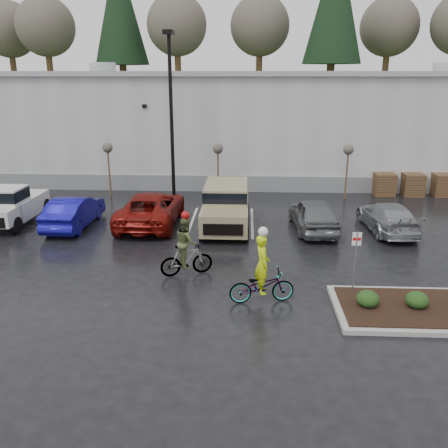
{
  "coord_description": "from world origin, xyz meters",
  "views": [
    {
      "loc": [
        0.21,
        -14.45,
        7.06
      ],
      "look_at": [
        -0.68,
        3.63,
        1.3
      ],
      "focal_mm": 38.0,
      "sensor_mm": 36.0,
      "label": 1
    }
  ],
  "objects_px": {
    "pallet_stack_b": "(413,184)",
    "car_grey": "(313,214)",
    "sapling_west": "(108,151)",
    "pickup_white": "(13,203)",
    "pallet_stack_c": "(443,185)",
    "fire_lane_sign": "(355,255)",
    "car_red": "(151,208)",
    "car_far_silver": "(387,217)",
    "sapling_mid": "(218,152)",
    "lamppost": "(171,100)",
    "pallet_stack_a": "(384,184)",
    "sapling_east": "(348,153)",
    "car_blue": "(74,211)",
    "cyclist_hivis": "(262,280)",
    "suv_tan": "(226,207)",
    "cyclist_olive": "(186,252)"
  },
  "relations": [
    {
      "from": "sapling_east",
      "to": "car_blue",
      "type": "height_order",
      "value": "sapling_east"
    },
    {
      "from": "car_red",
      "to": "pallet_stack_b",
      "type": "bearing_deg",
      "value": -155.37
    },
    {
      "from": "sapling_west",
      "to": "suv_tan",
      "type": "height_order",
      "value": "sapling_west"
    },
    {
      "from": "sapling_west",
      "to": "car_blue",
      "type": "relative_size",
      "value": 0.7
    },
    {
      "from": "car_far_silver",
      "to": "pallet_stack_c",
      "type": "bearing_deg",
      "value": -130.14
    },
    {
      "from": "pallet_stack_a",
      "to": "fire_lane_sign",
      "type": "xyz_separation_m",
      "value": [
        -4.7,
        -13.8,
        0.73
      ]
    },
    {
      "from": "pallet_stack_a",
      "to": "pickup_white",
      "type": "height_order",
      "value": "pickup_white"
    },
    {
      "from": "sapling_mid",
      "to": "pallet_stack_c",
      "type": "distance_m",
      "value": 13.69
    },
    {
      "from": "pallet_stack_b",
      "to": "car_far_silver",
      "type": "bearing_deg",
      "value": -116.09
    },
    {
      "from": "pallet_stack_c",
      "to": "cyclist_hivis",
      "type": "relative_size",
      "value": 0.53
    },
    {
      "from": "sapling_west",
      "to": "pallet_stack_c",
      "type": "height_order",
      "value": "sapling_west"
    },
    {
      "from": "pallet_stack_b",
      "to": "car_grey",
      "type": "relative_size",
      "value": 0.3
    },
    {
      "from": "pallet_stack_b",
      "to": "car_red",
      "type": "bearing_deg",
      "value": -156.26
    },
    {
      "from": "lamppost",
      "to": "sapling_east",
      "type": "relative_size",
      "value": 2.88
    },
    {
      "from": "sapling_east",
      "to": "car_grey",
      "type": "relative_size",
      "value": 0.71
    },
    {
      "from": "car_blue",
      "to": "pallet_stack_c",
      "type": "bearing_deg",
      "value": -158.97
    },
    {
      "from": "pallet_stack_b",
      "to": "sapling_east",
      "type": "bearing_deg",
      "value": -166.61
    },
    {
      "from": "car_blue",
      "to": "cyclist_olive",
      "type": "height_order",
      "value": "cyclist_olive"
    },
    {
      "from": "sapling_mid",
      "to": "car_far_silver",
      "type": "height_order",
      "value": "sapling_mid"
    },
    {
      "from": "sapling_mid",
      "to": "pallet_stack_b",
      "type": "relative_size",
      "value": 2.37
    },
    {
      "from": "sapling_mid",
      "to": "car_grey",
      "type": "bearing_deg",
      "value": -51.19
    },
    {
      "from": "pallet_stack_a",
      "to": "car_grey",
      "type": "bearing_deg",
      "value": -126.26
    },
    {
      "from": "fire_lane_sign",
      "to": "cyclist_hivis",
      "type": "relative_size",
      "value": 0.86
    },
    {
      "from": "sapling_mid",
      "to": "lamppost",
      "type": "bearing_deg",
      "value": -158.2
    },
    {
      "from": "suv_tan",
      "to": "car_grey",
      "type": "distance_m",
      "value": 4.13
    },
    {
      "from": "lamppost",
      "to": "sapling_mid",
      "type": "distance_m",
      "value": 4.0
    },
    {
      "from": "sapling_east",
      "to": "cyclist_hivis",
      "type": "bearing_deg",
      "value": -111.24
    },
    {
      "from": "fire_lane_sign",
      "to": "car_blue",
      "type": "relative_size",
      "value": 0.48
    },
    {
      "from": "sapling_west",
      "to": "cyclist_hivis",
      "type": "distance_m",
      "value": 16.23
    },
    {
      "from": "car_blue",
      "to": "car_far_silver",
      "type": "xyz_separation_m",
      "value": [
        14.85,
        0.06,
        -0.07
      ]
    },
    {
      "from": "sapling_mid",
      "to": "car_far_silver",
      "type": "xyz_separation_m",
      "value": [
        8.29,
        -5.96,
        -2.05
      ]
    },
    {
      "from": "car_red",
      "to": "car_grey",
      "type": "distance_m",
      "value": 7.8
    },
    {
      "from": "sapling_west",
      "to": "fire_lane_sign",
      "type": "relative_size",
      "value": 1.45
    },
    {
      "from": "pickup_white",
      "to": "suv_tan",
      "type": "distance_m",
      "value": 10.53
    },
    {
      "from": "cyclist_olive",
      "to": "pickup_white",
      "type": "bearing_deg",
      "value": 36.45
    },
    {
      "from": "pallet_stack_a",
      "to": "car_grey",
      "type": "height_order",
      "value": "car_grey"
    },
    {
      "from": "suv_tan",
      "to": "sapling_west",
      "type": "bearing_deg",
      "value": 140.65
    },
    {
      "from": "car_red",
      "to": "suv_tan",
      "type": "xyz_separation_m",
      "value": [
        3.66,
        -0.49,
        0.23
      ]
    },
    {
      "from": "car_far_silver",
      "to": "car_red",
      "type": "bearing_deg",
      "value": -5.98
    },
    {
      "from": "car_blue",
      "to": "suv_tan",
      "type": "height_order",
      "value": "suv_tan"
    },
    {
      "from": "fire_lane_sign",
      "to": "car_blue",
      "type": "xyz_separation_m",
      "value": [
        -11.86,
        6.78,
        -0.66
      ]
    },
    {
      "from": "pallet_stack_a",
      "to": "cyclist_olive",
      "type": "xyz_separation_m",
      "value": [
        -10.45,
        -12.5,
        0.2
      ]
    },
    {
      "from": "sapling_mid",
      "to": "car_far_silver",
      "type": "bearing_deg",
      "value": -35.68
    },
    {
      "from": "lamppost",
      "to": "car_blue",
      "type": "xyz_separation_m",
      "value": [
        -4.06,
        -5.02,
        -4.94
      ]
    },
    {
      "from": "sapling_east",
      "to": "pallet_stack_b",
      "type": "xyz_separation_m",
      "value": [
        4.2,
        1.0,
        -2.05
      ]
    },
    {
      "from": "sapling_east",
      "to": "cyclist_olive",
      "type": "height_order",
      "value": "sapling_east"
    },
    {
      "from": "sapling_west",
      "to": "pickup_white",
      "type": "height_order",
      "value": "sapling_west"
    },
    {
      "from": "lamppost",
      "to": "pallet_stack_a",
      "type": "relative_size",
      "value": 6.83
    },
    {
      "from": "sapling_mid",
      "to": "car_grey",
      "type": "xyz_separation_m",
      "value": [
        4.85,
        -6.03,
        -1.96
      ]
    },
    {
      "from": "pallet_stack_b",
      "to": "car_red",
      "type": "distance_m",
      "value": 15.99
    }
  ]
}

